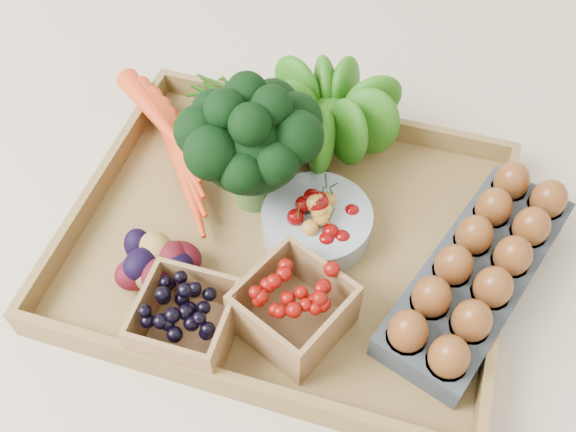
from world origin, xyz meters
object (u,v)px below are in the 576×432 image
(cherry_bowl, at_px, (317,222))
(tray, at_px, (288,240))
(egg_carton, at_px, (477,275))
(broccoli, at_px, (252,164))

(cherry_bowl, bearing_deg, tray, -149.62)
(cherry_bowl, bearing_deg, egg_carton, -5.48)
(tray, distance_m, cherry_bowl, 0.05)
(tray, height_order, cherry_bowl, cherry_bowl)
(cherry_bowl, bearing_deg, broccoli, 162.63)
(tray, xyz_separation_m, egg_carton, (0.24, -0.00, 0.03))
(tray, distance_m, egg_carton, 0.24)
(broccoli, xyz_separation_m, egg_carton, (0.31, -0.05, -0.05))
(broccoli, distance_m, cherry_bowl, 0.11)
(broccoli, height_order, egg_carton, broccoli)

